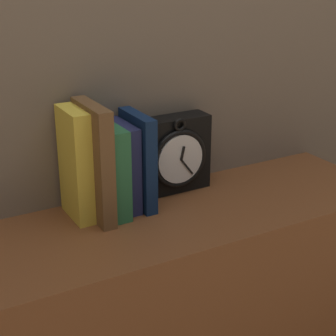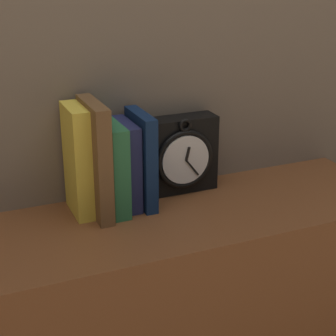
# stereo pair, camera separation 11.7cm
# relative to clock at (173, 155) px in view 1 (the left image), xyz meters

# --- Properties ---
(clock) EXTENTS (0.18, 0.07, 0.19)m
(clock) POSITION_rel_clock_xyz_m (0.00, 0.00, 0.00)
(clock) COLOR black
(clock) RESTS_ON bookshelf
(book_slot0_yellow) EXTENTS (0.04, 0.11, 0.24)m
(book_slot0_yellow) POSITION_rel_clock_xyz_m (-0.25, -0.02, 0.03)
(book_slot0_yellow) COLOR yellow
(book_slot0_yellow) RESTS_ON bookshelf
(book_slot1_brown) EXTENTS (0.03, 0.15, 0.25)m
(book_slot1_brown) POSITION_rel_clock_xyz_m (-0.21, -0.04, 0.03)
(book_slot1_brown) COLOR brown
(book_slot1_brown) RESTS_ON bookshelf
(book_slot2_green) EXTENTS (0.04, 0.14, 0.20)m
(book_slot2_green) POSITION_rel_clock_xyz_m (-0.18, -0.03, 0.01)
(book_slot2_green) COLOR #2A6E43
(book_slot2_green) RESTS_ON bookshelf
(book_slot3_navy) EXTENTS (0.03, 0.12, 0.19)m
(book_slot3_navy) POSITION_rel_clock_xyz_m (-0.14, -0.03, 0.01)
(book_slot3_navy) COLOR navy
(book_slot3_navy) RESTS_ON bookshelf
(book_slot4_navy) EXTENTS (0.03, 0.13, 0.21)m
(book_slot4_navy) POSITION_rel_clock_xyz_m (-0.11, -0.03, 0.02)
(book_slot4_navy) COLOR #0F244B
(book_slot4_navy) RESTS_ON bookshelf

